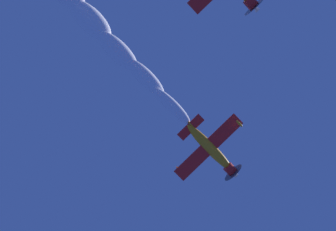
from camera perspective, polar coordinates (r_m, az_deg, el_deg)
name	(u,v)px	position (r m, az deg, el deg)	size (l,w,h in m)	color
airplane_lead	(212,150)	(71.93, 4.20, -3.28)	(8.97, 9.80, 3.58)	orange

